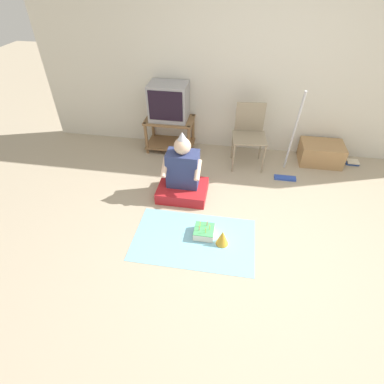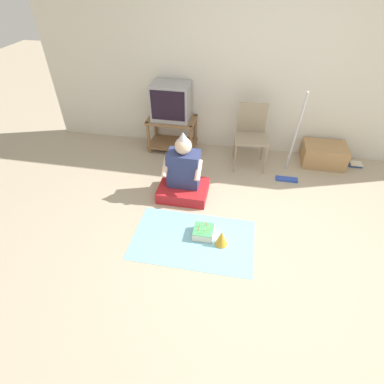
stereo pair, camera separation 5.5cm
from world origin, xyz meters
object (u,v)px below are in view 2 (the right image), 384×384
Objects in this scene: person_seated at (183,176)px; birthday_cake at (203,232)px; folding_chair at (251,131)px; tv at (171,102)px; dust_mop at (291,155)px; party_hat_blue at (222,238)px; cardboard_box_stack at (324,155)px; book_pile at (355,164)px.

person_seated is 0.77m from birthday_cake.
folding_chair is at bearing 48.97° from person_seated.
tv is at bearing 170.09° from folding_chair.
dust_mop is 1.41× the size of person_seated.
tv is 1.22m from person_seated.
party_hat_blue reaches higher than birthday_cake.
folding_chair reaches higher than person_seated.
tv is 1.99m from birthday_cake.
person_seated is at bearing -131.03° from folding_chair.
cardboard_box_stack is 2.73× the size of birthday_cake.
party_hat_blue is at bearing -118.66° from dust_mop.
folding_chair is 1.16m from person_seated.
person_seated is at bearing -69.78° from tv.
folding_chair is 4.00× the size of birthday_cake.
party_hat_blue is (-1.24, -1.78, -0.05)m from cardboard_box_stack.
party_hat_blue is (-0.20, -1.60, -0.40)m from folding_chair.
dust_mop is 1.58m from birthday_cake.
book_pile is 2.47m from party_hat_blue.
tv reaches higher than folding_chair.
person_seated is (-1.79, -1.04, 0.12)m from cardboard_box_stack.
tv is 2.74m from book_pile.
person_seated is 4.00× the size of birthday_cake.
dust_mop is 6.59× the size of book_pile.
book_pile is (2.64, -0.00, -0.71)m from tv.
dust_mop is (-0.51, -0.44, 0.20)m from cardboard_box_stack.
cardboard_box_stack is 0.68× the size of person_seated.
book_pile is at bearing -0.10° from tv.
person_seated is at bearing -154.88° from book_pile.
book_pile is at bearing 25.12° from person_seated.
dust_mop is at bearing 53.27° from birthday_cake.
cardboard_box_stack is 2.22m from birthday_cake.
birthday_cake is at bearing 155.66° from party_hat_blue.
party_hat_blue is at bearing -53.40° from person_seated.
person_seated reaches higher than cardboard_box_stack.
book_pile is 1.05× the size of party_hat_blue.
cardboard_box_stack is at bearing 30.09° from person_seated.
birthday_cake is at bearing -66.57° from tv.
folding_chair is 4.67× the size of book_pile.
cardboard_box_stack is at bearing 55.15° from party_hat_blue.
tv reaches higher than person_seated.
book_pile is at bearing 41.92° from birthday_cake.
book_pile is 0.86× the size of birthday_cake.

